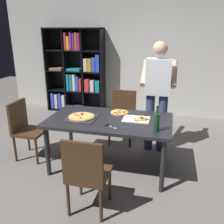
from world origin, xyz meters
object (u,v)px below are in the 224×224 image
dining_table (109,124)px  kitchen_scissors (109,126)px  chair_near_camera (86,172)px  chair_left_end (25,126)px  wine_bottle (157,122)px  person_serving_pizza (158,91)px  second_pizza_plain (119,112)px  chair_far_side (123,113)px  bookshelf (76,73)px  pepperoni_pizza_on_tray (82,117)px

dining_table → kitchen_scissors: size_ratio=8.74×
chair_near_camera → chair_left_end: size_ratio=1.00×
kitchen_scissors → wine_bottle: bearing=-1.6°
chair_left_end → person_serving_pizza: person_serving_pizza is taller
chair_left_end → second_pizza_plain: 1.46m
chair_far_side → bookshelf: (-1.42, 1.43, 0.43)m
chair_near_camera → person_serving_pizza: size_ratio=0.51×
bookshelf → pepperoni_pizza_on_tray: size_ratio=4.62×
bookshelf → kitchen_scissors: size_ratio=10.15×
chair_far_side → chair_left_end: 1.63m
pepperoni_pizza_on_tray → second_pizza_plain: size_ratio=1.61×
dining_table → person_serving_pizza: person_serving_pizza is taller
chair_near_camera → wine_bottle: 1.01m
dining_table → chair_near_camera: 0.97m
chair_left_end → bookshelf: size_ratio=0.46×
bookshelf → person_serving_pizza: bookshelf is taller
chair_left_end → person_serving_pizza: 2.11m
chair_left_end → chair_near_camera: bearing=-35.8°
dining_table → kitchen_scissors: (0.06, -0.26, 0.08)m
chair_near_camera → person_serving_pizza: 1.85m
second_pizza_plain → kitchen_scissors: bearing=-92.4°
wine_bottle → person_serving_pizza: bearing=93.5°
bookshelf → chair_left_end: bearing=-87.7°
chair_left_end → bookshelf: (-0.10, 2.38, 0.43)m
person_serving_pizza → second_pizza_plain: (-0.50, -0.47, -0.24)m
chair_near_camera → second_pizza_plain: 1.25m
chair_left_end → person_serving_pizza: bearing=21.0°
wine_bottle → dining_table: bearing=157.1°
chair_near_camera → second_pizza_plain: (0.08, 1.22, 0.25)m
bookshelf → kitchen_scissors: bearing=-60.6°
person_serving_pizza → kitchen_scissors: person_serving_pizza is taller
chair_left_end → wine_bottle: wine_bottle is taller
chair_near_camera → wine_bottle: (0.65, 0.68, 0.36)m
chair_far_side → second_pizza_plain: bearing=-83.1°
person_serving_pizza → bookshelf: bearing=140.7°
wine_bottle → kitchen_scissors: (-0.59, 0.02, -0.11)m
kitchen_scissors → chair_far_side: bearing=92.9°
chair_far_side → wine_bottle: bearing=-62.2°
chair_far_side → pepperoni_pizza_on_tray: (-0.38, -1.01, 0.25)m
chair_left_end → kitchen_scissors: bearing=-10.5°
chair_near_camera → person_serving_pizza: person_serving_pizza is taller
dining_table → person_serving_pizza: 0.99m
chair_far_side → chair_left_end: same height
chair_left_end → pepperoni_pizza_on_tray: bearing=-3.5°
kitchen_scissors → dining_table: bearing=103.6°
chair_left_end → wine_bottle: bearing=-7.9°
bookshelf → wine_bottle: bearing=-52.0°
pepperoni_pizza_on_tray → wine_bottle: size_ratio=1.34×
dining_table → chair_left_end: size_ratio=1.87×
person_serving_pizza → pepperoni_pizza_on_tray: (-0.97, -0.79, -0.23)m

